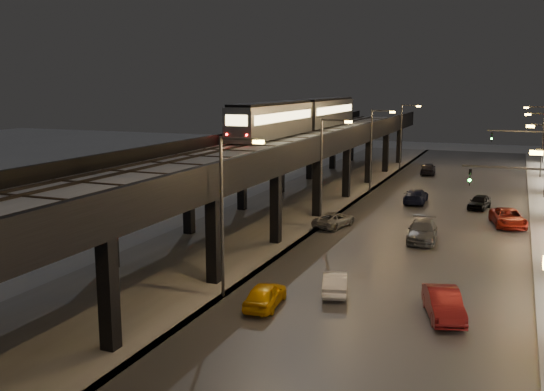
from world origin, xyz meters
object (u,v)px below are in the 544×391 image
(subway_train, at_px, (302,115))
(car_onc_silver, at_px, (443,305))
(car_mid_dark, at_px, (416,197))
(car_onc_dark, at_px, (508,218))
(car_taxi, at_px, (265,296))
(car_onc_white, at_px, (422,232))
(car_near_white, at_px, (335,283))
(car_far_white, at_px, (428,169))
(car_mid_silver, at_px, (334,220))
(car_onc_red, at_px, (479,203))

(subway_train, height_order, car_onc_silver, subway_train)
(car_mid_dark, xyz_separation_m, car_onc_dark, (8.69, -7.17, -0.00))
(car_taxi, height_order, car_mid_dark, car_mid_dark)
(car_onc_silver, bearing_deg, car_mid_dark, 84.70)
(car_onc_white, bearing_deg, car_mid_dark, 96.11)
(car_onc_silver, relative_size, car_onc_white, 0.87)
(car_near_white, bearing_deg, car_onc_silver, 151.66)
(car_taxi, relative_size, car_onc_dark, 0.75)
(car_mid_dark, relative_size, car_far_white, 1.12)
(subway_train, distance_m, car_onc_silver, 40.05)
(car_mid_silver, height_order, car_onc_dark, car_onc_dark)
(car_far_white, bearing_deg, car_onc_white, 92.29)
(car_onc_silver, bearing_deg, car_onc_white, 85.41)
(car_onc_white, bearing_deg, car_onc_red, 72.36)
(car_onc_silver, height_order, car_onc_white, car_onc_white)
(car_taxi, bearing_deg, car_onc_red, -111.46)
(car_near_white, bearing_deg, car_mid_dark, -104.81)
(car_onc_silver, xyz_separation_m, car_onc_dark, (2.65, 22.69, -0.02))
(subway_train, xyz_separation_m, car_near_white, (13.47, -32.61, -7.66))
(car_mid_dark, distance_m, car_far_white, 20.35)
(car_near_white, relative_size, car_onc_silver, 0.85)
(car_taxi, bearing_deg, car_onc_silver, -173.02)
(car_onc_dark, distance_m, car_onc_white, 9.53)
(car_taxi, height_order, car_mid_silver, car_taxi)
(car_mid_silver, xyz_separation_m, car_onc_red, (10.71, 12.27, 0.04))
(car_far_white, height_order, car_onc_dark, car_far_white)
(car_taxi, relative_size, car_near_white, 1.02)
(car_onc_silver, xyz_separation_m, car_onc_red, (-0.01, 29.32, -0.08))
(car_mid_silver, relative_size, car_onc_silver, 0.99)
(car_onc_silver, height_order, car_onc_red, car_onc_silver)
(subway_train, distance_m, car_mid_silver, 20.69)
(car_mid_silver, relative_size, car_onc_white, 0.86)
(car_taxi, distance_m, car_far_white, 52.15)
(car_far_white, height_order, car_onc_white, car_far_white)
(car_onc_silver, distance_m, car_onc_red, 29.32)
(subway_train, distance_m, car_onc_red, 21.55)
(car_mid_dark, bearing_deg, subway_train, -18.86)
(car_taxi, height_order, car_onc_silver, car_onc_silver)
(subway_train, distance_m, car_taxi, 38.38)
(car_near_white, relative_size, car_onc_dark, 0.74)
(car_near_white, height_order, car_far_white, car_far_white)
(car_near_white, distance_m, car_onc_red, 28.49)
(car_near_white, relative_size, car_mid_dark, 0.77)
(car_near_white, distance_m, car_onc_silver, 6.30)
(car_taxi, bearing_deg, car_mid_silver, -90.24)
(car_near_white, bearing_deg, car_onc_red, -117.04)
(car_mid_dark, bearing_deg, car_mid_silver, 68.43)
(subway_train, xyz_separation_m, car_mid_silver, (8.87, -17.05, -7.67))
(car_mid_dark, xyz_separation_m, car_onc_white, (2.76, -14.64, 0.02))
(car_mid_dark, height_order, car_onc_red, car_mid_dark)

